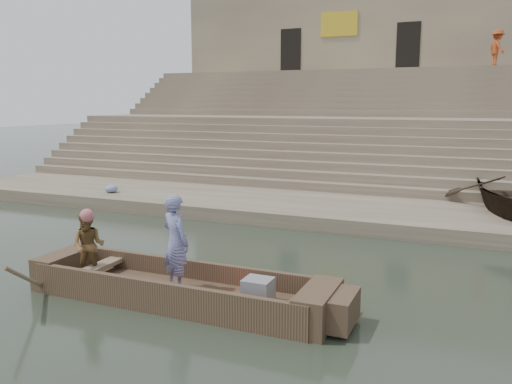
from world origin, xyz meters
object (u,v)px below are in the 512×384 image
Objects in this scene: standing_man at (176,242)px; television at (257,290)px; rowing_man at (89,246)px; pedestrian at (497,48)px; main_rowboat at (178,295)px.

standing_man is 3.68× the size of television.
standing_man is 1.35× the size of rowing_man.
pedestrian is (3.75, 21.31, 5.66)m from television.
pedestrian reaches higher than television.
main_rowboat is 2.84× the size of pedestrian.
rowing_man is (-1.78, -0.16, -0.22)m from standing_man.
standing_man is at bearing 142.31° from pedestrian.
standing_man is at bearing 179.53° from television.
standing_man is 22.52m from pedestrian.
rowing_man is at bearing -175.33° from main_rowboat.
main_rowboat is 0.96m from standing_man.
television is at bearing -19.75° from rowing_man.
rowing_man is at bearing -177.45° from television.
television is at bearing -155.74° from standing_man.
standing_man is (-0.03, 0.01, 0.96)m from main_rowboat.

